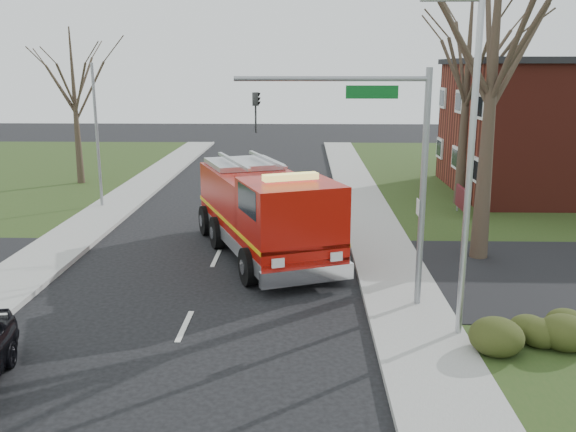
{
  "coord_description": "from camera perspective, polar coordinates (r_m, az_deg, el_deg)",
  "views": [
    {
      "loc": [
        3.19,
        -15.16,
        6.81
      ],
      "look_at": [
        2.67,
        4.42,
        2.0
      ],
      "focal_mm": 38.0,
      "sensor_mm": 36.0,
      "label": 1
    }
  ],
  "objects": [
    {
      "name": "health_center_sign",
      "position": [
        29.21,
        15.98,
        1.54
      ],
      "size": [
        0.12,
        2.0,
        1.4
      ],
      "color": "#54131B",
      "rests_on": "ground"
    },
    {
      "name": "bare_tree_far",
      "position": [
        31.15,
        16.45,
        12.66
      ],
      "size": [
        5.25,
        5.25,
        10.5
      ],
      "color": "#3C3123",
      "rests_on": "ground"
    },
    {
      "name": "hedge_corner",
      "position": [
        16.52,
        22.29,
        -9.45
      ],
      "size": [
        2.8,
        2.0,
        0.9
      ],
      "primitive_type": "ellipsoid",
      "color": "#2A3212",
      "rests_on": "lawn_right"
    },
    {
      "name": "sidewalk_right",
      "position": [
        16.86,
        11.85,
        -10.07
      ],
      "size": [
        2.4,
        80.0,
        0.15
      ],
      "primitive_type": "cube",
      "color": "gray",
      "rests_on": "ground"
    },
    {
      "name": "bare_tree_left",
      "position": [
        37.57,
        -19.41,
        11.13
      ],
      "size": [
        4.5,
        4.5,
        9.0
      ],
      "color": "#3C3123",
      "rests_on": "ground"
    },
    {
      "name": "bare_tree_near",
      "position": [
        22.09,
        18.75,
        14.66
      ],
      "size": [
        6.0,
        6.0,
        12.0
      ],
      "color": "#3C3123",
      "rests_on": "ground"
    },
    {
      "name": "ground",
      "position": [
        16.92,
        -9.64,
        -10.14
      ],
      "size": [
        120.0,
        120.0,
        0.0
      ],
      "primitive_type": "plane",
      "color": "black",
      "rests_on": "ground"
    },
    {
      "name": "traffic_signal_mast",
      "position": [
        16.91,
        8.42,
        6.51
      ],
      "size": [
        5.29,
        0.18,
        6.8
      ],
      "color": "gray",
      "rests_on": "ground"
    },
    {
      "name": "utility_pole_far",
      "position": [
        31.0,
        -17.43,
        7.04
      ],
      "size": [
        0.14,
        0.14,
        7.0
      ],
      "primitive_type": "cylinder",
      "color": "gray",
      "rests_on": "ground"
    },
    {
      "name": "fire_engine",
      "position": [
        22.27,
        -2.16,
        0.23
      ],
      "size": [
        5.92,
        9.2,
        3.51
      ],
      "rotation": [
        0.0,
        0.0,
        0.37
      ],
      "color": "#A50F07",
      "rests_on": "ground"
    },
    {
      "name": "streetlight_pole",
      "position": [
        15.35,
        16.47,
        4.77
      ],
      "size": [
        1.48,
        0.16,
        8.4
      ],
      "color": "#B7BABF",
      "rests_on": "ground"
    }
  ]
}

